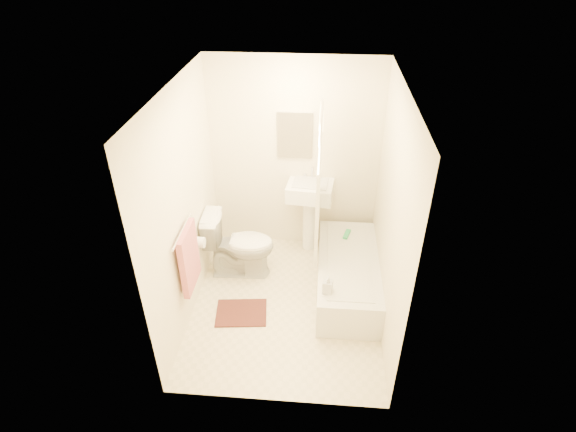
# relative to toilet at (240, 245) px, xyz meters

# --- Properties ---
(floor) EXTENTS (2.40, 2.40, 0.00)m
(floor) POSITION_rel_toilet_xyz_m (0.59, -0.52, -0.40)
(floor) COLOR beige
(floor) RESTS_ON ground
(ceiling) EXTENTS (2.40, 2.40, 0.00)m
(ceiling) POSITION_rel_toilet_xyz_m (0.59, -0.52, 2.00)
(ceiling) COLOR white
(ceiling) RESTS_ON ground
(wall_back) EXTENTS (2.00, 0.02, 2.40)m
(wall_back) POSITION_rel_toilet_xyz_m (0.59, 0.68, 0.80)
(wall_back) COLOR beige
(wall_back) RESTS_ON ground
(wall_left) EXTENTS (0.02, 2.40, 2.40)m
(wall_left) POSITION_rel_toilet_xyz_m (-0.41, -0.52, 0.80)
(wall_left) COLOR beige
(wall_left) RESTS_ON ground
(wall_right) EXTENTS (0.02, 2.40, 2.40)m
(wall_right) POSITION_rel_toilet_xyz_m (1.59, -0.52, 0.80)
(wall_right) COLOR beige
(wall_right) RESTS_ON ground
(mirror) EXTENTS (0.40, 0.03, 0.55)m
(mirror) POSITION_rel_toilet_xyz_m (0.59, 0.66, 1.10)
(mirror) COLOR white
(mirror) RESTS_ON wall_back
(curtain_rod) EXTENTS (0.03, 1.70, 0.03)m
(curtain_rod) POSITION_rel_toilet_xyz_m (0.89, -0.42, 1.60)
(curtain_rod) COLOR silver
(curtain_rod) RESTS_ON wall_back
(shower_curtain) EXTENTS (0.04, 0.80, 1.55)m
(shower_curtain) POSITION_rel_toilet_xyz_m (0.89, -0.02, 0.82)
(shower_curtain) COLOR silver
(shower_curtain) RESTS_ON curtain_rod
(towel_bar) EXTENTS (0.02, 0.60, 0.02)m
(towel_bar) POSITION_rel_toilet_xyz_m (-0.37, -0.77, 0.70)
(towel_bar) COLOR silver
(towel_bar) RESTS_ON wall_left
(towel) EXTENTS (0.06, 0.45, 0.66)m
(towel) POSITION_rel_toilet_xyz_m (-0.34, -0.77, 0.38)
(towel) COLOR #CC7266
(towel) RESTS_ON towel_bar
(toilet_paper) EXTENTS (0.11, 0.12, 0.12)m
(toilet_paper) POSITION_rel_toilet_xyz_m (-0.34, -0.40, 0.30)
(toilet_paper) COLOR white
(toilet_paper) RESTS_ON wall_left
(toilet) EXTENTS (0.82, 0.48, 0.79)m
(toilet) POSITION_rel_toilet_xyz_m (0.00, 0.00, 0.00)
(toilet) COLOR white
(toilet) RESTS_ON floor
(sink) EXTENTS (0.57, 0.48, 1.05)m
(sink) POSITION_rel_toilet_xyz_m (0.79, 0.54, 0.13)
(sink) COLOR white
(sink) RESTS_ON floor
(bathtub) EXTENTS (0.66, 1.51, 0.43)m
(bathtub) POSITION_rel_toilet_xyz_m (1.26, -0.22, -0.18)
(bathtub) COLOR silver
(bathtub) RESTS_ON floor
(bath_mat) EXTENTS (0.58, 0.46, 0.02)m
(bath_mat) POSITION_rel_toilet_xyz_m (0.12, -0.70, -0.39)
(bath_mat) COLOR #4E2C1C
(bath_mat) RESTS_ON floor
(soap_bottle) EXTENTS (0.11, 0.11, 0.21)m
(soap_bottle) POSITION_rel_toilet_xyz_m (1.02, -0.75, 0.13)
(soap_bottle) COLOR white
(soap_bottle) RESTS_ON bathtub
(scrub_brush) EXTENTS (0.10, 0.19, 0.04)m
(scrub_brush) POSITION_rel_toilet_xyz_m (1.24, 0.24, 0.05)
(scrub_brush) COLOR #2EA85C
(scrub_brush) RESTS_ON bathtub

